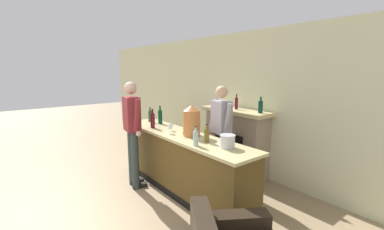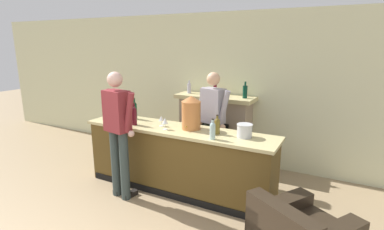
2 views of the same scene
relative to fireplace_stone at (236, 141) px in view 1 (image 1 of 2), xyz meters
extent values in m
cube|color=beige|center=(-0.12, 0.26, 0.72)|extent=(12.00, 0.07, 2.75)
cube|color=#543E19|center=(-0.04, -1.30, -0.18)|extent=(2.91, 0.57, 0.94)
cube|color=#C9BB80|center=(-0.04, -1.30, 0.32)|extent=(2.98, 0.64, 0.04)
cube|color=black|center=(-0.04, -1.59, -0.60)|extent=(2.85, 0.01, 0.10)
cube|color=gray|center=(0.00, 0.01, -0.05)|extent=(1.29, 0.44, 1.21)
cube|color=black|center=(0.00, -0.23, -0.20)|extent=(0.71, 0.02, 0.78)
cube|color=#C9BB80|center=(0.00, -0.01, 0.60)|extent=(1.45, 0.52, 0.07)
cylinder|color=#ACABC1|center=(-0.53, -0.01, 0.72)|extent=(0.07, 0.07, 0.18)
cylinder|color=#ACABC1|center=(-0.53, -0.01, 0.84)|extent=(0.03, 0.03, 0.06)
cylinder|color=#56111D|center=(0.00, -0.01, 0.74)|extent=(0.06, 0.06, 0.22)
cylinder|color=#56111D|center=(0.00, -0.01, 0.89)|extent=(0.02, 0.02, 0.07)
cylinder|color=#083324|center=(0.56, -0.01, 0.74)|extent=(0.08, 0.08, 0.21)
cylinder|color=#083324|center=(0.56, -0.01, 0.88)|extent=(0.03, 0.03, 0.07)
cylinder|color=#985C3E|center=(-2.23, -0.57, -0.53)|extent=(0.26, 0.26, 0.24)
cylinder|color=#332319|center=(-2.23, -0.57, -0.42)|extent=(0.23, 0.23, 0.02)
cone|color=#2F742B|center=(-2.09, -0.57, -0.15)|extent=(0.14, 0.29, 0.49)
cone|color=#336622|center=(-2.25, -0.48, -0.23)|extent=(0.27, 0.15, 0.35)
cone|color=#286D2B|center=(-2.33, -0.56, -0.22)|extent=(0.15, 0.28, 0.35)
cone|color=#356424|center=(-2.25, -0.70, -0.19)|extent=(0.32, 0.16, 0.43)
cylinder|color=#313D3C|center=(-0.57, -1.88, -0.15)|extent=(0.13, 0.13, 1.01)
cube|color=black|center=(-0.56, -1.81, -0.62)|extent=(0.14, 0.25, 0.07)
cylinder|color=#313D3C|center=(-0.77, -1.85, -0.15)|extent=(0.13, 0.13, 1.01)
cube|color=black|center=(-0.75, -1.78, -0.62)|extent=(0.14, 0.25, 0.07)
cube|color=maroon|center=(-0.67, -1.87, 0.64)|extent=(0.39, 0.28, 0.57)
cylinder|color=maroon|center=(-0.44, -1.89, 0.65)|extent=(0.20, 0.08, 0.57)
sphere|color=#CFA091|center=(-0.43, -1.87, 0.35)|extent=(0.09, 0.09, 0.09)
cylinder|color=maroon|center=(-0.89, -1.81, 0.65)|extent=(0.20, 0.08, 0.57)
sphere|color=#CFA091|center=(-0.89, -1.79, 0.35)|extent=(0.09, 0.09, 0.09)
sphere|color=#CFA091|center=(-0.67, -1.87, 1.08)|extent=(0.21, 0.21, 0.21)
cylinder|color=#323E38|center=(0.15, -0.63, -0.17)|extent=(0.13, 0.13, 0.96)
cube|color=black|center=(0.13, -0.70, -0.62)|extent=(0.15, 0.26, 0.07)
cylinder|color=#323E38|center=(0.34, -0.68, -0.17)|extent=(0.13, 0.13, 0.96)
cube|color=black|center=(0.32, -0.75, -0.62)|extent=(0.15, 0.26, 0.07)
cube|color=#9995A3|center=(0.24, -0.66, 0.58)|extent=(0.40, 0.30, 0.55)
cylinder|color=#9995A3|center=(0.01, -0.62, 0.58)|extent=(0.20, 0.08, 0.57)
sphere|color=#DDA982|center=(0.01, -0.64, 0.28)|extent=(0.09, 0.09, 0.09)
cylinder|color=#9995A3|center=(0.46, -0.73, 0.58)|extent=(0.20, 0.08, 0.57)
sphere|color=#DDA982|center=(0.46, -0.75, 0.28)|extent=(0.09, 0.09, 0.09)
sphere|color=#DDA982|center=(0.24, -0.66, 1.01)|extent=(0.21, 0.21, 0.21)
cylinder|color=#B76C38|center=(0.16, -1.23, 0.54)|extent=(0.28, 0.28, 0.41)
cone|color=#B76C38|center=(0.16, -1.23, 0.79)|extent=(0.28, 0.28, 0.08)
cylinder|color=#B29333|center=(0.16, -1.39, 0.41)|extent=(0.02, 0.04, 0.02)
cylinder|color=silver|center=(0.97, -1.25, 0.42)|extent=(0.20, 0.20, 0.17)
cylinder|color=silver|center=(0.97, -1.25, 0.51)|extent=(0.21, 0.21, 0.01)
cylinder|color=#59111F|center=(-0.71, -1.44, 0.46)|extent=(0.08, 0.08, 0.24)
sphere|color=#59111F|center=(-0.71, -1.44, 0.58)|extent=(0.08, 0.08, 0.08)
cylinder|color=#59111F|center=(-0.71, -1.44, 0.63)|extent=(0.03, 0.03, 0.09)
cylinder|color=black|center=(-0.71, -1.44, 0.68)|extent=(0.04, 0.04, 0.01)
cylinder|color=#9CBDBD|center=(0.63, -1.52, 0.43)|extent=(0.07, 0.07, 0.19)
sphere|color=#9CBDBD|center=(0.63, -1.52, 0.53)|extent=(0.07, 0.07, 0.07)
cylinder|color=#9CBDBD|center=(0.63, -1.52, 0.56)|extent=(0.03, 0.03, 0.07)
cylinder|color=black|center=(0.63, -1.52, 0.61)|extent=(0.03, 0.03, 0.01)
cylinder|color=#0C3C24|center=(-0.94, -1.15, 0.46)|extent=(0.08, 0.08, 0.24)
sphere|color=#0C3C24|center=(-0.94, -1.15, 0.58)|extent=(0.08, 0.08, 0.08)
cylinder|color=#0C3C24|center=(-0.94, -1.15, 0.63)|extent=(0.03, 0.03, 0.09)
cylinder|color=black|center=(-0.94, -1.15, 0.68)|extent=(0.04, 0.04, 0.01)
cylinder|color=#264827|center=(-1.24, -1.20, 0.44)|extent=(0.07, 0.07, 0.20)
sphere|color=#264827|center=(-1.24, -1.20, 0.54)|extent=(0.07, 0.07, 0.07)
cylinder|color=#264827|center=(-1.24, -1.20, 0.58)|extent=(0.03, 0.03, 0.08)
cylinder|color=black|center=(-1.24, -1.20, 0.62)|extent=(0.03, 0.03, 0.01)
cylinder|color=brown|center=(0.59, -1.29, 0.43)|extent=(0.08, 0.08, 0.19)
sphere|color=brown|center=(0.59, -1.29, 0.52)|extent=(0.07, 0.07, 0.07)
cylinder|color=brown|center=(0.59, -1.29, 0.56)|extent=(0.03, 0.03, 0.07)
cylinder|color=black|center=(0.59, -1.29, 0.60)|extent=(0.03, 0.03, 0.01)
cylinder|color=silver|center=(-0.16, -1.44, 0.34)|extent=(0.07, 0.07, 0.01)
cylinder|color=silver|center=(-0.16, -1.44, 0.38)|extent=(0.01, 0.01, 0.08)
cone|color=silver|center=(-0.16, -1.44, 0.47)|extent=(0.09, 0.09, 0.09)
cylinder|color=silver|center=(-0.31, -1.31, 0.34)|extent=(0.07, 0.07, 0.01)
cylinder|color=silver|center=(-0.31, -1.31, 0.38)|extent=(0.01, 0.01, 0.08)
cone|color=silver|center=(-0.31, -1.31, 0.46)|extent=(0.08, 0.08, 0.08)
camera|label=1|loc=(3.30, -3.69, 1.39)|focal=24.00mm
camera|label=2|loc=(2.13, -4.93, 1.56)|focal=28.00mm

